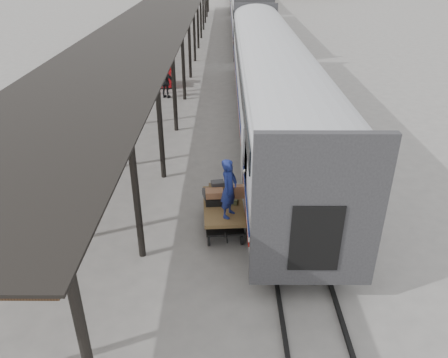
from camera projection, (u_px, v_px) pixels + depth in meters
The scene contains 9 objects.
ground at pixel (193, 218), 14.67m from camera, with size 160.00×160.00×0.00m, color slate.
train at pixel (247, 9), 43.23m from camera, with size 3.45×76.01×4.01m.
canopy at pixel (168, 6), 33.99m from camera, with size 4.90×64.30×4.15m.
rails at pixel (246, 36), 44.65m from camera, with size 1.54×150.00×0.12m.
baggage_cart at pixel (223, 210), 13.92m from camera, with size 1.40×2.48×0.86m.
suitcase_stack at pixel (219, 193), 14.03m from camera, with size 1.23×1.13×0.57m.
luggage_tug at pixel (165, 76), 28.36m from camera, with size 1.02×1.59×1.37m.
porter at pixel (229, 188), 12.80m from camera, with size 0.68×0.45×1.86m, color navy.
pedestrian at pixel (166, 82), 25.97m from camera, with size 1.11×0.46×1.90m, color black.
Camera 1 is at (1.09, -12.33, 8.05)m, focal length 35.00 mm.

